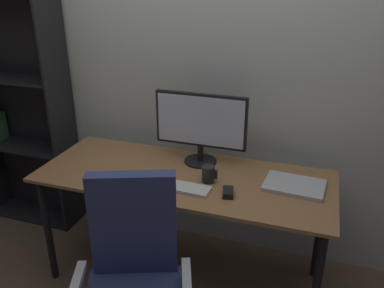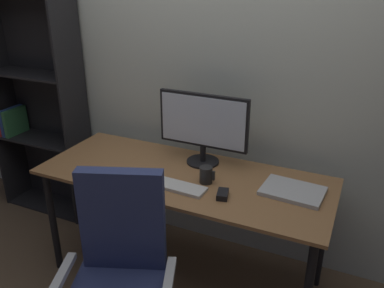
{
  "view_description": "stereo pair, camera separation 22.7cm",
  "coord_description": "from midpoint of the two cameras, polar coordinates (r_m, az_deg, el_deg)",
  "views": [
    {
      "loc": [
        0.69,
        -1.93,
        1.82
      ],
      "look_at": [
        0.03,
        0.05,
        0.92
      ],
      "focal_mm": 37.2,
      "sensor_mm": 36.0,
      "label": 1
    },
    {
      "loc": [
        0.9,
        -1.84,
        1.82
      ],
      "look_at": [
        0.03,
        0.05,
        0.92
      ],
      "focal_mm": 37.2,
      "sensor_mm": 36.0,
      "label": 2
    }
  ],
  "objects": [
    {
      "name": "bookshelf",
      "position": [
        3.28,
        -25.14,
        4.02
      ],
      "size": [
        0.76,
        0.28,
        1.74
      ],
      "color": "black",
      "rests_on": "ground"
    },
    {
      "name": "laptop",
      "position": [
        2.22,
        11.66,
        -5.92
      ],
      "size": [
        0.34,
        0.25,
        0.02
      ],
      "primitive_type": "cube",
      "rotation": [
        0.0,
        0.0,
        -0.07
      ],
      "color": "#B7BABC",
      "rests_on": "desk"
    },
    {
      "name": "ground_plane",
      "position": [
        2.74,
        -3.54,
        -18.33
      ],
      "size": [
        12.0,
        12.0,
        0.0
      ],
      "primitive_type": "plane",
      "color": "brown"
    },
    {
      "name": "monitor",
      "position": [
        2.36,
        -1.49,
        2.83
      ],
      "size": [
        0.56,
        0.2,
        0.44
      ],
      "color": "black",
      "rests_on": "desk"
    },
    {
      "name": "back_wall",
      "position": [
        2.57,
        0.01,
        11.71
      ],
      "size": [
        6.4,
        0.1,
        2.6
      ],
      "primitive_type": "cube",
      "color": "beige",
      "rests_on": "ground"
    },
    {
      "name": "keyboard",
      "position": [
        2.17,
        -4.2,
        -6.35
      ],
      "size": [
        0.29,
        0.12,
        0.02
      ],
      "primitive_type": "cube",
      "rotation": [
        0.0,
        0.0,
        -0.05
      ],
      "color": "silver",
      "rests_on": "desk"
    },
    {
      "name": "desk",
      "position": [
        2.35,
        -3.93,
        -6.28
      ],
      "size": [
        1.71,
        0.67,
        0.74
      ],
      "color": "olive",
      "rests_on": "ground"
    },
    {
      "name": "mouse",
      "position": [
        2.1,
        2.11,
        -7.04
      ],
      "size": [
        0.08,
        0.11,
        0.03
      ],
      "primitive_type": "cube",
      "rotation": [
        0.0,
        0.0,
        0.23
      ],
      "color": "black",
      "rests_on": "desk"
    },
    {
      "name": "coffee_mug",
      "position": [
        2.22,
        -0.56,
        -4.41
      ],
      "size": [
        0.09,
        0.07,
        0.1
      ],
      "color": "black",
      "rests_on": "desk"
    }
  ]
}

